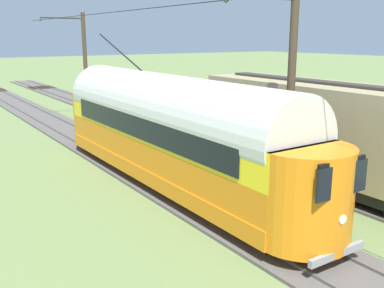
{
  "coord_description": "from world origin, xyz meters",
  "views": [
    {
      "loc": [
        10.99,
        20.04,
        5.68
      ],
      "look_at": [
        2.28,
        6.92,
        1.87
      ],
      "focal_mm": 41.74,
      "sensor_mm": 36.0,
      "label": 1
    }
  ],
  "objects_px": {
    "coach_adjacent": "(322,130)",
    "catenary_pole_mid_near": "(289,92)",
    "catenary_pole_foreground": "(84,64)",
    "vintage_streetcar": "(168,129)",
    "track_end_bumper": "(102,104)",
    "switch_stand": "(127,102)"
  },
  "relations": [
    {
      "from": "catenary_pole_foreground",
      "to": "switch_stand",
      "type": "relative_size",
      "value": 5.88
    },
    {
      "from": "catenary_pole_foreground",
      "to": "switch_stand",
      "type": "bearing_deg",
      "value": -169.41
    },
    {
      "from": "coach_adjacent",
      "to": "catenary_pole_mid_near",
      "type": "relative_size",
      "value": 1.54
    },
    {
      "from": "vintage_streetcar",
      "to": "coach_adjacent",
      "type": "relative_size",
      "value": 1.45
    },
    {
      "from": "catenary_pole_mid_near",
      "to": "catenary_pole_foreground",
      "type": "bearing_deg",
      "value": -90.0
    },
    {
      "from": "catenary_pole_mid_near",
      "to": "switch_stand",
      "type": "distance_m",
      "value": 20.87
    },
    {
      "from": "coach_adjacent",
      "to": "catenary_pole_mid_near",
      "type": "bearing_deg",
      "value": 9.63
    },
    {
      "from": "vintage_streetcar",
      "to": "track_end_bumper",
      "type": "relative_size",
      "value": 9.01
    },
    {
      "from": "catenary_pole_foreground",
      "to": "vintage_streetcar",
      "type": "bearing_deg",
      "value": 80.25
    },
    {
      "from": "coach_adjacent",
      "to": "catenary_pole_foreground",
      "type": "distance_m",
      "value": 19.49
    },
    {
      "from": "coach_adjacent",
      "to": "switch_stand",
      "type": "height_order",
      "value": "coach_adjacent"
    },
    {
      "from": "coach_adjacent",
      "to": "vintage_streetcar",
      "type": "bearing_deg",
      "value": -30.67
    },
    {
      "from": "coach_adjacent",
      "to": "track_end_bumper",
      "type": "height_order",
      "value": "coach_adjacent"
    },
    {
      "from": "vintage_streetcar",
      "to": "catenary_pole_foreground",
      "type": "distance_m",
      "value": 16.55
    },
    {
      "from": "vintage_streetcar",
      "to": "coach_adjacent",
      "type": "height_order",
      "value": "vintage_streetcar"
    },
    {
      "from": "vintage_streetcar",
      "to": "catenary_pole_foreground",
      "type": "bearing_deg",
      "value": -99.75
    },
    {
      "from": "coach_adjacent",
      "to": "track_end_bumper",
      "type": "relative_size",
      "value": 6.2
    },
    {
      "from": "coach_adjacent",
      "to": "switch_stand",
      "type": "xyz_separation_m",
      "value": [
        -1.2,
        -19.94,
        -1.46
      ]
    },
    {
      "from": "catenary_pole_foreground",
      "to": "track_end_bumper",
      "type": "xyz_separation_m",
      "value": [
        -2.34,
        -2.9,
        -3.41
      ]
    },
    {
      "from": "coach_adjacent",
      "to": "catenary_pole_foreground",
      "type": "height_order",
      "value": "catenary_pole_foreground"
    },
    {
      "from": "vintage_streetcar",
      "to": "coach_adjacent",
      "type": "bearing_deg",
      "value": 149.33
    },
    {
      "from": "catenary_pole_foreground",
      "to": "catenary_pole_mid_near",
      "type": "xyz_separation_m",
      "value": [
        0.0,
        19.67,
        0.0
      ]
    }
  ]
}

